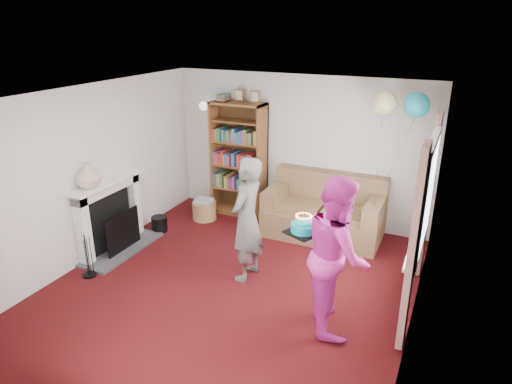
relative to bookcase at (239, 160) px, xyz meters
The scene contains 16 objects.
ground 2.71m from the bookcase, 66.02° to the right, with size 5.00×5.00×0.00m, color #36080E.
wall_back 1.08m from the bookcase, 11.43° to the left, with size 4.50×0.02×2.50m, color silver.
wall_left 2.63m from the bookcase, 118.21° to the right, with size 0.02×5.00×2.50m, color silver.
wall_right 4.02m from the bookcase, 35.04° to the right, with size 0.02×5.00×2.50m, color silver.
ceiling 2.94m from the bookcase, 66.02° to the right, with size 4.50×5.00×0.01m, color white.
fireplace 2.41m from the bookcase, 116.74° to the right, with size 0.55×1.80×1.12m.
window_bay 3.66m from the bookcase, 27.80° to the right, with size 0.14×2.02×2.20m.
wall_sconce 1.16m from the bookcase, behind, with size 0.16×0.23×0.16m.
bookcase is the anchor object (origin of this frame).
sofa 1.79m from the bookcase, ahead, with size 1.85×0.98×0.98m.
wicker_basket 1.07m from the bookcase, 127.98° to the right, with size 0.42×0.42×0.37m.
person_striped 2.27m from the bookcase, 60.87° to the right, with size 0.62×0.41×1.70m, color black.
person_magenta 3.49m from the bookcase, 45.35° to the right, with size 0.87×0.68×1.80m, color #CD2999.
birthday_cake 3.12m from the bookcase, 49.70° to the right, with size 0.35×0.35×0.22m.
balloons 2.96m from the bookcase, ahead, with size 0.79×0.36×1.71m.
mantel_vase 2.71m from the bookcase, 114.06° to the right, with size 0.34×0.34×0.36m, color beige.
Camera 1 is at (2.47, -4.59, 3.32)m, focal length 32.00 mm.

